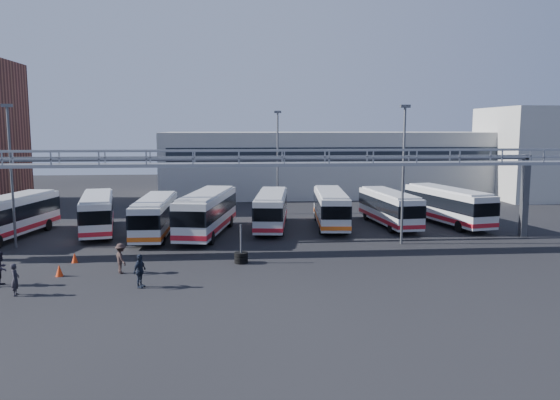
{
  "coord_description": "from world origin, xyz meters",
  "views": [
    {
      "loc": [
        -0.37,
        -31.82,
        8.57
      ],
      "look_at": [
        2.87,
        6.0,
        3.53
      ],
      "focal_mm": 35.0,
      "sensor_mm": 36.0,
      "label": 1
    }
  ],
  "objects": [
    {
      "name": "building_right",
      "position": [
        38.0,
        32.0,
        5.5
      ],
      "size": [
        14.0,
        12.0,
        11.0
      ],
      "primitive_type": "cube",
      "color": "#B2B2AD",
      "rests_on": "ground"
    },
    {
      "name": "ground",
      "position": [
        0.0,
        0.0,
        0.0
      ],
      "size": [
        140.0,
        140.0,
        0.0
      ],
      "primitive_type": "plane",
      "color": "black",
      "rests_on": "ground"
    },
    {
      "name": "bus_2",
      "position": [
        -11.55,
        13.49,
        1.74
      ],
      "size": [
        4.42,
        10.62,
        3.14
      ],
      "rotation": [
        0.0,
        0.0,
        0.2
      ],
      "color": "silver",
      "rests_on": "ground"
    },
    {
      "name": "bus_7",
      "position": [
        13.2,
        14.43,
        1.68
      ],
      "size": [
        3.14,
        10.18,
        3.04
      ],
      "rotation": [
        0.0,
        0.0,
        0.08
      ],
      "color": "silver",
      "rests_on": "ground"
    },
    {
      "name": "warehouse",
      "position": [
        12.0,
        38.0,
        4.0
      ],
      "size": [
        42.0,
        14.0,
        8.0
      ],
      "primitive_type": "cube",
      "color": "#9E9E99",
      "rests_on": "ground"
    },
    {
      "name": "light_pole_mid",
      "position": [
        12.0,
        7.0,
        5.73
      ],
      "size": [
        0.7,
        0.35,
        10.21
      ],
      "color": "#4C4F54",
      "rests_on": "ground"
    },
    {
      "name": "bus_8",
      "position": [
        18.53,
        14.58,
        1.81
      ],
      "size": [
        4.62,
        11.02,
        3.26
      ],
      "rotation": [
        0.0,
        0.0,
        0.2
      ],
      "color": "silver",
      "rests_on": "ground"
    },
    {
      "name": "cone_left",
      "position": [
        -10.52,
        -0.02,
        0.34
      ],
      "size": [
        0.53,
        0.53,
        0.69
      ],
      "primitive_type": "cone",
      "rotation": [
        0.0,
        0.0,
        0.25
      ],
      "color": "red",
      "rests_on": "ground"
    },
    {
      "name": "bus_1",
      "position": [
        -17.68,
        11.43,
        1.84
      ],
      "size": [
        4.46,
        11.2,
        3.32
      ],
      "rotation": [
        0.0,
        0.0,
        -0.18
      ],
      "color": "silver",
      "rests_on": "ground"
    },
    {
      "name": "pedestrian_b",
      "position": [
        -13.1,
        -1.64,
        0.95
      ],
      "size": [
        0.78,
        0.97,
        1.91
      ],
      "primitive_type": "imported",
      "rotation": [
        0.0,
        0.0,
        1.51
      ],
      "color": "#26212D",
      "rests_on": "ground"
    },
    {
      "name": "pedestrian_d",
      "position": [
        -5.46,
        -2.72,
        0.92
      ],
      "size": [
        0.82,
        1.16,
        1.83
      ],
      "primitive_type": "imported",
      "rotation": [
        0.0,
        0.0,
        1.18
      ],
      "color": "#1B2130",
      "rests_on": "ground"
    },
    {
      "name": "bus_6",
      "position": [
        8.01,
        14.43,
        1.74
      ],
      "size": [
        3.35,
        10.55,
        3.15
      ],
      "rotation": [
        0.0,
        0.0,
        -0.09
      ],
      "color": "silver",
      "rests_on": "ground"
    },
    {
      "name": "bus_4",
      "position": [
        -2.53,
        11.66,
        1.91
      ],
      "size": [
        4.69,
        11.66,
        3.46
      ],
      "rotation": [
        0.0,
        0.0,
        -0.19
      ],
      "color": "silver",
      "rests_on": "ground"
    },
    {
      "name": "bus_3",
      "position": [
        -6.59,
        11.36,
        1.72
      ],
      "size": [
        2.54,
        10.28,
        3.11
      ],
      "rotation": [
        0.0,
        0.0,
        -0.02
      ],
      "color": "silver",
      "rests_on": "ground"
    },
    {
      "name": "tire_stack",
      "position": [
        0.05,
        2.21,
        0.42
      ],
      "size": [
        0.87,
        0.87,
        2.49
      ],
      "color": "black",
      "rests_on": "ground"
    },
    {
      "name": "bus_5",
      "position": [
        2.81,
        14.04,
        1.72
      ],
      "size": [
        3.65,
        10.46,
        3.11
      ],
      "rotation": [
        0.0,
        0.0,
        -0.13
      ],
      "color": "silver",
      "rests_on": "ground"
    },
    {
      "name": "cone_right",
      "position": [
        -10.56,
        3.22,
        0.32
      ],
      "size": [
        0.44,
        0.44,
        0.64
      ],
      "primitive_type": "cone",
      "rotation": [
        0.0,
        0.0,
        0.1
      ],
      "color": "red",
      "rests_on": "ground"
    },
    {
      "name": "light_pole_left",
      "position": [
        -16.0,
        8.0,
        5.73
      ],
      "size": [
        0.7,
        0.35,
        10.21
      ],
      "color": "#4C4F54",
      "rests_on": "ground"
    },
    {
      "name": "gantry",
      "position": [
        0.0,
        5.87,
        5.51
      ],
      "size": [
        51.4,
        5.15,
        7.1
      ],
      "color": "gray",
      "rests_on": "ground"
    },
    {
      "name": "pedestrian_a",
      "position": [
        -11.6,
        -3.59,
        0.84
      ],
      "size": [
        0.49,
        0.67,
        1.69
      ],
      "primitive_type": "imported",
      "rotation": [
        0.0,
        0.0,
        1.73
      ],
      "color": "black",
      "rests_on": "ground"
    },
    {
      "name": "light_pole_back",
      "position": [
        4.0,
        22.0,
        5.73
      ],
      "size": [
        0.7,
        0.35,
        10.21
      ],
      "color": "#4C4F54",
      "rests_on": "ground"
    },
    {
      "name": "pedestrian_c",
      "position": [
        -7.06,
        0.36,
        0.9
      ],
      "size": [
        1.16,
        1.34,
        1.8
      ],
      "primitive_type": "imported",
      "rotation": [
        0.0,
        0.0,
        2.09
      ],
      "color": "#322421",
      "rests_on": "ground"
    }
  ]
}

